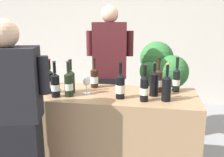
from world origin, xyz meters
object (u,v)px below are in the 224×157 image
ice_bucket (28,83)px  potted_shrub (162,75)px  wine_bottle_4 (166,87)px  wine_bottle_9 (94,78)px  wine_bottle_5 (27,76)px  wine_bottle_1 (120,86)px  wine_bottle_3 (158,80)px  person_server (110,82)px  wine_bottle_6 (154,83)px  wine_bottle_10 (144,88)px  wine_glass (86,82)px  wine_bottle_2 (55,85)px  wine_bottle_11 (69,84)px  person_guest (13,127)px  wine_bottle_7 (71,80)px  wine_bottle_8 (50,81)px  wine_bottle_0 (176,79)px

ice_bucket → potted_shrub: size_ratio=0.15×
wine_bottle_4 → wine_bottle_9: wine_bottle_4 is taller
wine_bottle_5 → potted_shrub: (1.42, 0.94, -0.14)m
wine_bottle_1 → wine_bottle_3: 0.43m
person_server → ice_bucket: bearing=-133.7°
wine_bottle_1 → wine_bottle_6: (0.30, 0.13, 0.01)m
wine_bottle_6 → wine_bottle_10: bearing=-114.9°
wine_bottle_6 → wine_glass: 0.64m
wine_bottle_2 → wine_bottle_3: size_ratio=0.98×
wine_glass → ice_bucket: 0.57m
wine_bottle_11 → wine_bottle_10: bearing=-1.8°
wine_bottle_1 → wine_bottle_5: bearing=168.3°
person_guest → potted_shrub: bearing=54.5°
wine_bottle_6 → wine_bottle_11: bearing=-168.9°
wine_bottle_3 → wine_bottle_7: wine_bottle_3 is taller
wine_bottle_4 → wine_bottle_6: 0.17m
wine_bottle_1 → wine_bottle_3: size_ratio=0.98×
wine_bottle_5 → wine_bottle_11: wine_bottle_11 is taller
wine_bottle_9 → wine_bottle_10: size_ratio=0.95×
person_guest → wine_bottle_2: bearing=67.3°
wine_bottle_3 → person_guest: size_ratio=0.21×
ice_bucket → person_guest: 0.57m
wine_bottle_6 → wine_bottle_11: size_ratio=0.97×
wine_bottle_6 → wine_bottle_9: (-0.62, 0.18, -0.02)m
wine_bottle_1 → wine_glass: wine_bottle_1 is taller
wine_bottle_7 → potted_shrub: size_ratio=0.25×
wine_bottle_11 → wine_bottle_6: bearing=11.1°
person_server → person_guest: bearing=-114.3°
wine_bottle_3 → wine_bottle_5: (-1.36, -0.05, -0.00)m
wine_bottle_5 → wine_bottle_9: bearing=8.4°
ice_bucket → wine_bottle_10: bearing=-2.6°
wine_glass → wine_bottle_10: bearing=-13.2°
wine_bottle_3 → wine_bottle_7: bearing=-168.6°
wine_bottle_7 → wine_bottle_10: wine_bottle_7 is taller
wine_bottle_2 → wine_bottle_7: bearing=57.1°
wine_bottle_10 → wine_bottle_11: (-0.70, 0.02, -0.00)m
wine_bottle_7 → person_server: size_ratio=0.19×
wine_bottle_11 → person_server: (0.25, 0.74, -0.16)m
wine_bottle_4 → ice_bucket: 1.31m
person_server → wine_bottle_11: bearing=-108.8°
wine_bottle_1 → wine_bottle_8: 0.69m
wine_bottle_1 → wine_glass: (-0.34, 0.09, 0.00)m
wine_bottle_3 → wine_bottle_4: (0.07, -0.26, 0.01)m
wine_bottle_1 → person_guest: 0.95m
wine_bottle_5 → person_guest: bearing=-71.0°
wine_bottle_0 → wine_bottle_8: 1.24m
wine_bottle_1 → potted_shrub: (0.40, 1.15, -0.14)m
ice_bucket → person_server: 0.99m
wine_bottle_1 → wine_bottle_6: wine_bottle_1 is taller
wine_bottle_5 → wine_bottle_7: size_ratio=0.95×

